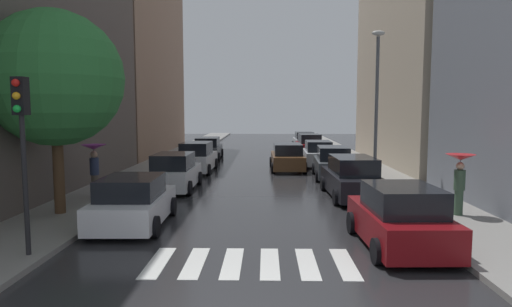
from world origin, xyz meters
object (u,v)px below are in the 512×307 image
parked_car_left_second (174,173)px  parked_car_right_nearest (400,219)px  parked_car_left_nearest (133,203)px  parked_car_left_third (197,158)px  parked_car_right_third (332,163)px  street_tree_left (55,79)px  traffic_light_left_corner (22,126)px  parked_car_right_second (352,178)px  parked_car_right_fourth (318,154)px  parked_car_right_fifth (309,146)px  parked_car_left_fourth (208,149)px  parked_car_right_sixth (304,141)px  pedestrian_foreground (460,172)px  car_midroad (287,158)px  pedestrian_near_tree (94,159)px  lamp_post_right (377,97)px

parked_car_left_second → parked_car_right_nearest: (7.78, -8.40, 0.00)m
parked_car_left_nearest → parked_car_right_nearest: size_ratio=1.01×
parked_car_left_third → parked_car_right_nearest: parked_car_left_third is taller
parked_car_right_third → street_tree_left: 14.39m
street_tree_left → traffic_light_left_corner: (1.25, -4.38, -1.42)m
parked_car_right_nearest → parked_car_right_second: bearing=-2.0°
parked_car_left_third → parked_car_right_fourth: 8.05m
parked_car_right_nearest → parked_car_right_fifth: bearing=-1.6°
parked_car_right_nearest → parked_car_right_fourth: size_ratio=0.97×
parked_car_left_nearest → parked_car_left_fourth: parked_car_left_fourth is taller
parked_car_right_fourth → parked_car_right_fifth: parked_car_right_fifth is taller
parked_car_right_third → parked_car_right_fifth: bearing=3.2°
parked_car_left_nearest → parked_car_right_sixth: (7.79, 27.73, -0.00)m
parked_car_right_fourth → pedestrian_foreground: size_ratio=2.06×
parked_car_right_second → parked_car_right_fourth: bearing=-0.7°
parked_car_right_nearest → parked_car_right_fifth: size_ratio=0.98×
car_midroad → pedestrian_near_tree: 12.40m
parked_car_right_fifth → parked_car_right_sixth: 6.33m
parked_car_left_third → parked_car_right_nearest: 16.23m
parked_car_left_fourth → lamp_post_right: size_ratio=0.64×
parked_car_left_second → traffic_light_left_corner: 10.08m
parked_car_right_nearest → street_tree_left: size_ratio=0.60×
parked_car_left_nearest → traffic_light_left_corner: (-1.61, -3.27, 2.53)m
parked_car_left_second → parked_car_right_second: size_ratio=0.88×
parked_car_left_second → parked_car_right_third: 8.58m
traffic_light_left_corner → parked_car_left_third: bearing=83.7°
parked_car_left_fourth → parked_car_right_second: bearing=-152.1°
traffic_light_left_corner → parked_car_right_third: bearing=54.7°
parked_car_left_nearest → parked_car_left_second: size_ratio=0.98×
parked_car_left_second → parked_car_right_fourth: parked_car_left_second is taller
parked_car_left_nearest → car_midroad: size_ratio=0.91×
parked_car_right_fifth → traffic_light_left_corner: size_ratio=0.97×
parked_car_left_third → pedestrian_foreground: (10.55, -11.18, 0.78)m
pedestrian_foreground → pedestrian_near_tree: pedestrian_near_tree is taller
parked_car_left_third → parked_car_right_fifth: 11.82m
traffic_light_left_corner → parked_car_right_nearest: bearing=7.5°
parked_car_left_third → traffic_light_left_corner: bearing=175.4°
parked_car_left_second → parked_car_right_fourth: (7.62, 8.86, -0.02)m
parked_car_left_nearest → lamp_post_right: size_ratio=0.58×
parked_car_right_third → parked_car_left_nearest: bearing=144.6°
parked_car_right_second → pedestrian_near_tree: size_ratio=2.27×
parked_car_right_fourth → street_tree_left: (-10.47, -14.11, 3.93)m
parked_car_right_fifth → parked_car_right_second: bearing=178.1°
parked_car_left_fourth → parked_car_right_fourth: bearing=-117.0°
parked_car_left_second → pedestrian_foreground: bearing=-115.7°
parked_car_left_nearest → parked_car_right_second: parked_car_right_second is taller
parked_car_right_nearest → car_midroad: parked_car_right_nearest is taller
parked_car_left_third → parked_car_right_second: size_ratio=0.92×
parked_car_left_second → parked_car_left_fourth: parked_car_left_second is taller
parked_car_right_sixth → pedestrian_foreground: bearing=-175.0°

